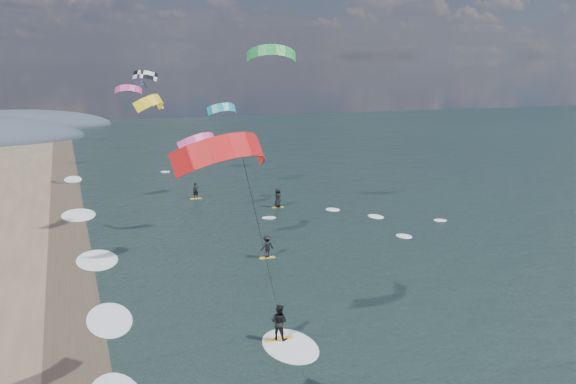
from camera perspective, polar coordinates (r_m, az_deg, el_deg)
name	(u,v)px	position (r m, az deg, el deg)	size (l,w,h in m)	color
wet_sand_strip	(77,366)	(31.97, -18.28, -14.48)	(3.00, 240.00, 0.00)	#382D23
kitesurfer_near_b	(256,215)	(25.78, -2.82, -2.07)	(7.26, 8.94, 11.98)	yellow
far_kitesurfers	(259,214)	(54.26, -2.63, -1.97)	(7.62, 21.29, 1.85)	yellow
bg_kite_field	(172,91)	(68.20, -10.24, 8.85)	(11.25, 70.26, 8.70)	#D83F8C
shoreline_surf	(98,323)	(36.32, -16.56, -11.09)	(2.40, 79.40, 0.11)	white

